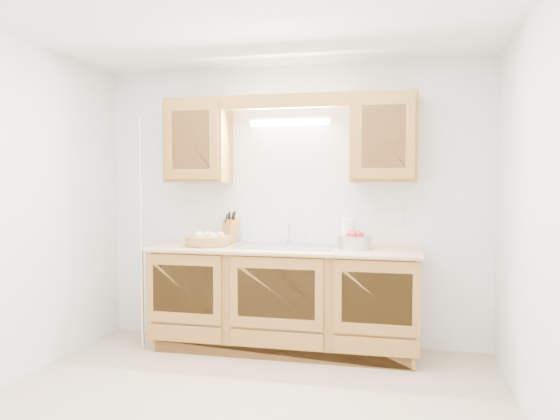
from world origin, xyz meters
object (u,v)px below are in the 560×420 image
(fruit_basket, at_px, (208,239))
(knife_block, at_px, (230,231))
(paper_towel, at_px, (349,233))
(apple_bowl, at_px, (355,241))

(fruit_basket, xyz_separation_m, knife_block, (0.13, 0.21, 0.05))
(knife_block, relative_size, paper_towel, 1.04)
(knife_block, bearing_deg, fruit_basket, -99.77)
(knife_block, bearing_deg, paper_towel, 18.15)
(fruit_basket, bearing_deg, paper_towel, 6.87)
(knife_block, xyz_separation_m, apple_bowl, (1.14, -0.15, -0.05))
(knife_block, distance_m, paper_towel, 1.08)
(fruit_basket, xyz_separation_m, paper_towel, (1.21, 0.15, 0.07))
(apple_bowl, bearing_deg, paper_towel, 127.47)
(fruit_basket, relative_size, apple_bowl, 1.30)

